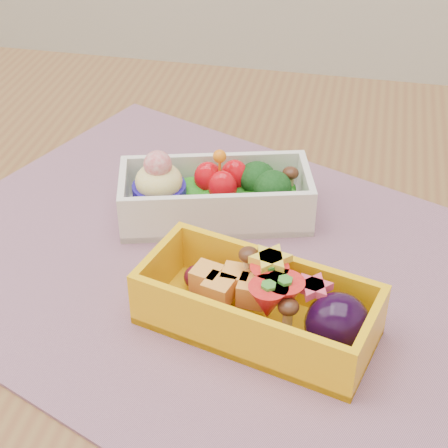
% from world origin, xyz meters
% --- Properties ---
extents(table, '(1.20, 0.80, 0.75)m').
position_xyz_m(table, '(0.00, 0.00, 0.65)').
color(table, brown).
rests_on(table, ground).
extents(placemat, '(0.59, 0.53, 0.00)m').
position_xyz_m(placemat, '(0.01, 0.01, 0.75)').
color(placemat, gray).
rests_on(placemat, table).
extents(bento_white, '(0.18, 0.11, 0.07)m').
position_xyz_m(bento_white, '(-0.01, 0.07, 0.78)').
color(bento_white, white).
rests_on(bento_white, placemat).
extents(bento_yellow, '(0.18, 0.11, 0.06)m').
position_xyz_m(bento_yellow, '(0.06, -0.06, 0.78)').
color(bento_yellow, '#FFBA0D').
rests_on(bento_yellow, placemat).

